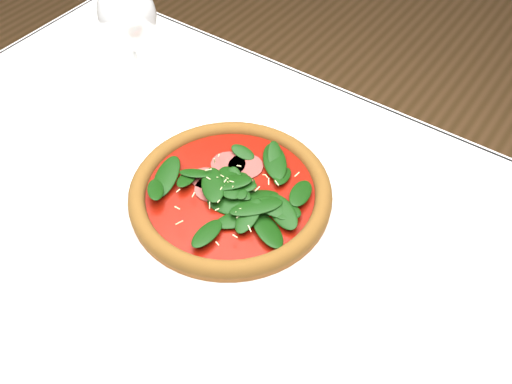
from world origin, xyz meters
The scene contains 4 objects.
dining_table centered at (0.00, 0.00, 0.65)m, with size 1.21×0.81×0.75m.
plate centered at (-0.01, 0.07, 0.76)m, with size 0.34×0.34×0.01m.
pizza centered at (-0.01, 0.07, 0.78)m, with size 0.36×0.36×0.04m.
wine_glass centered at (-0.28, 0.18, 0.90)m, with size 0.09×0.09×0.22m.
Camera 1 is at (0.33, -0.35, 1.38)m, focal length 40.00 mm.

